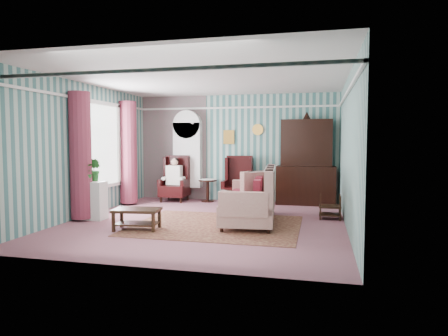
% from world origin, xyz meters
% --- Properties ---
extents(floor, '(6.00, 6.00, 0.00)m').
position_xyz_m(floor, '(0.00, 0.00, 0.00)').
color(floor, '#884F5D').
rests_on(floor, ground).
extents(room_shell, '(5.53, 6.02, 2.91)m').
position_xyz_m(room_shell, '(-0.62, 0.18, 2.01)').
color(room_shell, '#386664').
rests_on(room_shell, ground).
extents(bookcase, '(0.80, 0.28, 2.24)m').
position_xyz_m(bookcase, '(-1.35, 2.84, 1.12)').
color(bookcase, silver).
rests_on(bookcase, floor).
extents(dresser_hutch, '(1.50, 0.56, 2.36)m').
position_xyz_m(dresser_hutch, '(1.90, 2.72, 1.18)').
color(dresser_hutch, black).
rests_on(dresser_hutch, floor).
extents(wingback_left, '(0.76, 0.80, 1.25)m').
position_xyz_m(wingback_left, '(-1.60, 2.45, 0.62)').
color(wingback_left, black).
rests_on(wingback_left, floor).
extents(wingback_right, '(0.76, 0.80, 1.25)m').
position_xyz_m(wingback_right, '(0.15, 2.45, 0.62)').
color(wingback_right, black).
rests_on(wingback_right, floor).
extents(seated_woman, '(0.44, 0.40, 1.18)m').
position_xyz_m(seated_woman, '(-1.60, 2.45, 0.59)').
color(seated_woman, silver).
rests_on(seated_woman, floor).
extents(round_side_table, '(0.50, 0.50, 0.60)m').
position_xyz_m(round_side_table, '(-0.70, 2.60, 0.30)').
color(round_side_table, black).
rests_on(round_side_table, floor).
extents(nest_table, '(0.45, 0.38, 0.54)m').
position_xyz_m(nest_table, '(2.47, 0.90, 0.27)').
color(nest_table, black).
rests_on(nest_table, floor).
extents(plant_stand, '(0.55, 0.35, 0.80)m').
position_xyz_m(plant_stand, '(-2.40, -0.30, 0.40)').
color(plant_stand, silver).
rests_on(plant_stand, floor).
extents(rug, '(3.20, 2.60, 0.01)m').
position_xyz_m(rug, '(0.30, -0.30, 0.01)').
color(rug, '#4B1D19').
rests_on(rug, floor).
extents(sofa, '(1.10, 2.33, 1.05)m').
position_xyz_m(sofa, '(0.86, 0.20, 0.53)').
color(sofa, '#B4A88C').
rests_on(sofa, floor).
extents(floral_armchair, '(1.08, 1.11, 0.91)m').
position_xyz_m(floral_armchair, '(0.70, 0.63, 0.46)').
color(floral_armchair, '#C2B796').
rests_on(floral_armchair, floor).
extents(coffee_table, '(0.90, 0.62, 0.40)m').
position_xyz_m(coffee_table, '(-1.04, -1.00, 0.20)').
color(coffee_table, black).
rests_on(coffee_table, floor).
extents(potted_plant_a, '(0.40, 0.37, 0.39)m').
position_xyz_m(potted_plant_a, '(-2.41, -0.44, 0.99)').
color(potted_plant_a, '#184C17').
rests_on(potted_plant_a, plant_stand).
extents(potted_plant_b, '(0.33, 0.30, 0.48)m').
position_xyz_m(potted_plant_b, '(-2.38, -0.20, 1.04)').
color(potted_plant_b, '#19501C').
rests_on(potted_plant_b, plant_stand).
extents(potted_plant_c, '(0.21, 0.21, 0.36)m').
position_xyz_m(potted_plant_c, '(-2.51, -0.20, 0.98)').
color(potted_plant_c, '#27541A').
rests_on(potted_plant_c, plant_stand).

